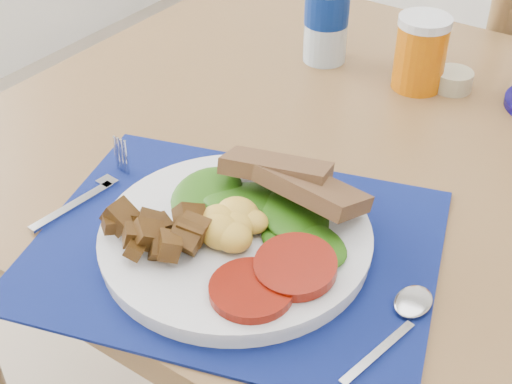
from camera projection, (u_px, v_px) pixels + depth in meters
table at (479, 236)px, 0.94m from camera, size 1.40×0.90×0.75m
placemat at (236, 247)px, 0.80m from camera, size 0.52×0.46×0.00m
breakfast_plate at (229, 231)px, 0.78m from camera, size 0.30×0.30×0.07m
fork at (95, 190)px, 0.88m from camera, size 0.03×0.17×0.00m
spoon at (401, 319)px, 0.71m from camera, size 0.04×0.16×0.00m
juice_glass at (420, 55)px, 1.07m from camera, size 0.08×0.08×0.11m
ramekin at (453, 80)px, 1.08m from camera, size 0.06×0.06×0.03m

